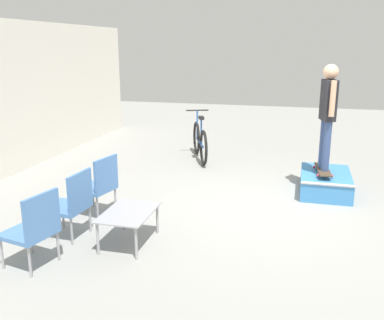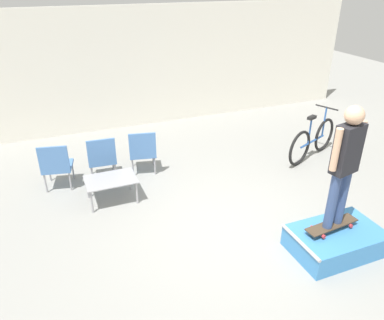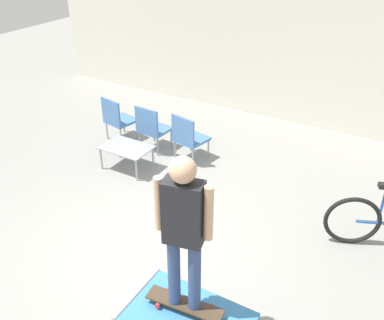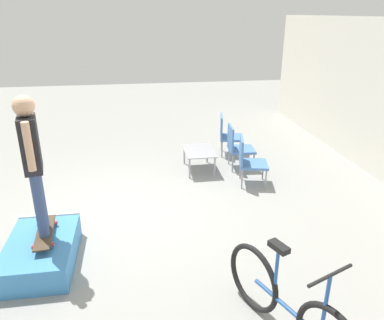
% 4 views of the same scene
% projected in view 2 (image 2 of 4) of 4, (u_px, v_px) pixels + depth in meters
% --- Properties ---
extents(ground_plane, '(24.00, 24.00, 0.00)m').
position_uv_depth(ground_plane, '(232.00, 230.00, 5.95)').
color(ground_plane, gray).
extents(house_wall_back, '(12.00, 0.06, 3.00)m').
position_uv_depth(house_wall_back, '(143.00, 68.00, 9.43)').
color(house_wall_back, white).
rests_on(house_wall_back, ground_plane).
extents(skate_ramp_box, '(1.33, 0.84, 0.37)m').
position_uv_depth(skate_ramp_box, '(335.00, 240.00, 5.45)').
color(skate_ramp_box, '#3D84C6').
rests_on(skate_ramp_box, ground_plane).
extents(skateboard_on_ramp, '(0.87, 0.31, 0.07)m').
position_uv_depth(skateboard_on_ramp, '(332.00, 225.00, 5.36)').
color(skateboard_on_ramp, '#473828').
rests_on(skateboard_on_ramp, skate_ramp_box).
extents(person_skater, '(0.56, 0.27, 1.78)m').
position_uv_depth(person_skater, '(346.00, 159.00, 4.88)').
color(person_skater, '#384C7A').
rests_on(person_skater, skateboard_on_ramp).
extents(coffee_table, '(0.88, 0.61, 0.44)m').
position_uv_depth(coffee_table, '(111.00, 181.00, 6.55)').
color(coffee_table, '#9E9EA3').
rests_on(coffee_table, ground_plane).
extents(patio_chair_left, '(0.62, 0.62, 0.92)m').
position_uv_depth(patio_chair_left, '(56.00, 164.00, 6.89)').
color(patio_chair_left, '#99999E').
rests_on(patio_chair_left, ground_plane).
extents(patio_chair_center, '(0.56, 0.56, 0.92)m').
position_uv_depth(patio_chair_center, '(102.00, 157.00, 7.16)').
color(patio_chair_center, '#99999E').
rests_on(patio_chair_center, ground_plane).
extents(patio_chair_right, '(0.62, 0.62, 0.92)m').
position_uv_depth(patio_chair_right, '(143.00, 150.00, 7.43)').
color(patio_chair_right, '#99999E').
rests_on(patio_chair_right, ground_plane).
extents(bicycle, '(1.69, 0.77, 1.07)m').
position_uv_depth(bicycle, '(313.00, 140.00, 8.10)').
color(bicycle, black).
rests_on(bicycle, ground_plane).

